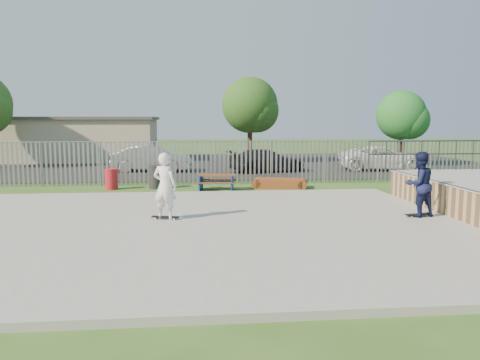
{
  "coord_description": "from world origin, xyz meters",
  "views": [
    {
      "loc": [
        0.11,
        -12.52,
        2.98
      ],
      "look_at": [
        1.49,
        2.0,
        1.1
      ],
      "focal_mm": 35.0,
      "sensor_mm": 36.0,
      "label": 1
    }
  ],
  "objects": [
    {
      "name": "funbox",
      "position": [
        3.79,
        7.67,
        0.2
      ],
      "size": [
        2.19,
        1.47,
        0.4
      ],
      "rotation": [
        0.0,
        0.0,
        -0.25
      ],
      "color": "brown",
      "rests_on": "ground"
    },
    {
      "name": "car_silver",
      "position": [
        -2.42,
        14.7,
        0.76
      ],
      "size": [
        4.66,
        2.07,
        1.49
      ],
      "primitive_type": "imported",
      "rotation": [
        0.0,
        0.0,
        1.46
      ],
      "color": "#B3B3B8",
      "rests_on": "parking_lot"
    },
    {
      "name": "concrete_slab",
      "position": [
        0.0,
        0.0,
        0.07
      ],
      "size": [
        15.0,
        12.0,
        0.15
      ],
      "primitive_type": "cube",
      "color": "gray",
      "rests_on": "ground"
    },
    {
      "name": "skateboard_a",
      "position": [
        6.62,
        0.48,
        0.19
      ],
      "size": [
        0.82,
        0.39,
        0.08
      ],
      "rotation": [
        0.0,
        0.0,
        0.24
      ],
      "color": "black",
      "rests_on": "concrete_slab"
    },
    {
      "name": "car_dark",
      "position": [
        4.14,
        13.89,
        0.67
      ],
      "size": [
        4.72,
        2.65,
        1.29
      ],
      "primitive_type": "imported",
      "rotation": [
        0.0,
        0.0,
        1.77
      ],
      "color": "black",
      "rests_on": "parking_lot"
    },
    {
      "name": "skater_navy",
      "position": [
        6.62,
        0.48,
        1.11
      ],
      "size": [
        1.08,
        0.93,
        1.92
      ],
      "primitive_type": "imported",
      "rotation": [
        0.0,
        0.0,
        3.39
      ],
      "color": "#13193E",
      "rests_on": "concrete_slab"
    },
    {
      "name": "trash_bin_grey",
      "position": [
        -1.64,
        7.99,
        0.51
      ],
      "size": [
        0.61,
        0.61,
        1.01
      ],
      "primitive_type": "cylinder",
      "color": "#252527",
      "rests_on": "ground"
    },
    {
      "name": "picnic_table",
      "position": [
        0.98,
        7.15,
        0.35
      ],
      "size": [
        1.76,
        1.52,
        0.68
      ],
      "rotation": [
        0.0,
        0.0,
        -0.13
      ],
      "color": "brown",
      "rests_on": "ground"
    },
    {
      "name": "skater_white",
      "position": [
        -0.78,
        0.79,
        1.11
      ],
      "size": [
        0.82,
        0.7,
        1.92
      ],
      "primitive_type": "imported",
      "rotation": [
        0.0,
        0.0,
        2.72
      ],
      "color": "white",
      "rests_on": "concrete_slab"
    },
    {
      "name": "parking_lot",
      "position": [
        0.0,
        19.0,
        0.01
      ],
      "size": [
        40.0,
        18.0,
        0.02
      ],
      "primitive_type": "cube",
      "color": "black",
      "rests_on": "ground"
    },
    {
      "name": "tree_right",
      "position": [
        13.24,
        16.57,
        3.26
      ],
      "size": [
        3.14,
        3.14,
        4.85
      ],
      "color": "#3C2718",
      "rests_on": "ground"
    },
    {
      "name": "car_white",
      "position": [
        11.17,
        14.19,
        0.73
      ],
      "size": [
        5.42,
        3.07,
        1.43
      ],
      "primitive_type": "imported",
      "rotation": [
        0.0,
        0.0,
        1.43
      ],
      "color": "white",
      "rests_on": "parking_lot"
    },
    {
      "name": "fence",
      "position": [
        1.0,
        4.59,
        1.0
      ],
      "size": [
        26.04,
        16.02,
        2.0
      ],
      "color": "gray",
      "rests_on": "ground"
    },
    {
      "name": "tree_mid",
      "position": [
        3.84,
        19.62,
        3.97
      ],
      "size": [
        3.82,
        3.82,
        5.89
      ],
      "color": "#422A1A",
      "rests_on": "ground"
    },
    {
      "name": "ground",
      "position": [
        0.0,
        0.0,
        0.0
      ],
      "size": [
        120.0,
        120.0,
        0.0
      ],
      "primitive_type": "plane",
      "color": "#2F5C1F",
      "rests_on": "ground"
    },
    {
      "name": "trash_bin_red",
      "position": [
        -3.52,
        7.87,
        0.44
      ],
      "size": [
        0.53,
        0.53,
        0.89
      ],
      "primitive_type": "cylinder",
      "color": "#B01B23",
      "rests_on": "ground"
    },
    {
      "name": "building",
      "position": [
        -8.0,
        23.0,
        1.61
      ],
      "size": [
        10.4,
        6.4,
        3.2
      ],
      "color": "#BAB08F",
      "rests_on": "ground"
    },
    {
      "name": "skateboard_b",
      "position": [
        -0.78,
        0.79,
        0.19
      ],
      "size": [
        0.82,
        0.39,
        0.08
      ],
      "rotation": [
        0.0,
        0.0,
        -0.25
      ],
      "color": "black",
      "rests_on": "concrete_slab"
    }
  ]
}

